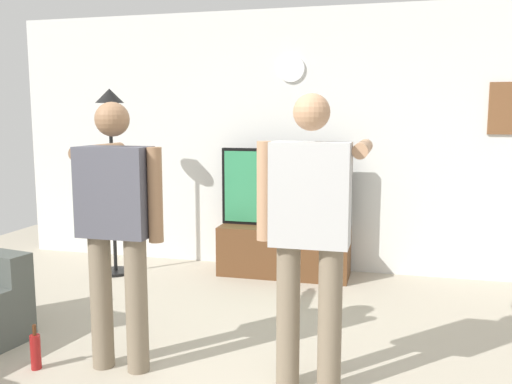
# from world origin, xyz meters

# --- Properties ---
(back_wall) EXTENTS (6.40, 0.10, 2.70)m
(back_wall) POSITION_xyz_m (0.00, 2.95, 1.35)
(back_wall) COLOR silver
(back_wall) RESTS_ON ground_plane
(tv_stand) EXTENTS (1.31, 0.50, 0.50)m
(tv_stand) POSITION_xyz_m (-0.09, 2.60, 0.25)
(tv_stand) COLOR brown
(tv_stand) RESTS_ON ground_plane
(television) EXTENTS (1.33, 0.07, 0.79)m
(television) POSITION_xyz_m (-0.09, 2.65, 0.89)
(television) COLOR black
(television) RESTS_ON tv_stand
(wall_clock) EXTENTS (0.28, 0.03, 0.28)m
(wall_clock) POSITION_xyz_m (-0.09, 2.89, 2.10)
(wall_clock) COLOR white
(floor_lamp) EXTENTS (0.32, 0.32, 1.88)m
(floor_lamp) POSITION_xyz_m (-1.79, 2.22, 1.35)
(floor_lamp) COLOR black
(floor_lamp) RESTS_ON ground_plane
(person_standing_nearer_lamp) EXTENTS (0.63, 0.78, 1.70)m
(person_standing_nearer_lamp) POSITION_xyz_m (-0.69, 0.31, 0.97)
(person_standing_nearer_lamp) COLOR #7A6B56
(person_standing_nearer_lamp) RESTS_ON ground_plane
(person_standing_nearer_couch) EXTENTS (0.63, 0.78, 1.74)m
(person_standing_nearer_couch) POSITION_xyz_m (0.52, 0.35, 1.00)
(person_standing_nearer_couch) COLOR #7A6B56
(person_standing_nearer_couch) RESTS_ON ground_plane
(beverage_bottle) EXTENTS (0.07, 0.07, 0.30)m
(beverage_bottle) POSITION_xyz_m (-1.22, 0.15, 0.12)
(beverage_bottle) COLOR maroon
(beverage_bottle) RESTS_ON ground_plane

